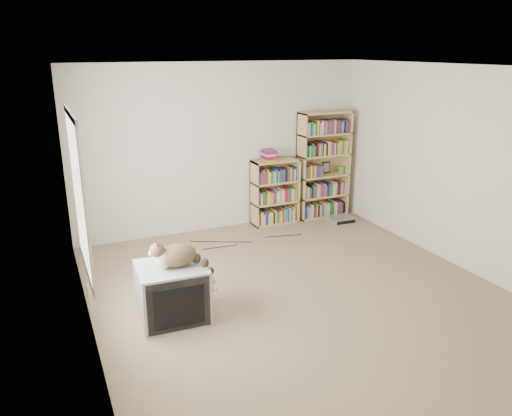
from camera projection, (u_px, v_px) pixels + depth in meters
name	position (u px, v px, depth m)	size (l,w,h in m)	color
floor	(301.00, 295.00, 5.68)	(4.50, 5.00, 0.01)	gray
wall_back	(222.00, 148.00, 7.47)	(4.50, 0.02, 2.50)	silver
wall_front	(499.00, 288.00, 3.12)	(4.50, 0.02, 2.50)	silver
wall_left	(82.00, 217.00, 4.42)	(0.02, 5.00, 2.50)	silver
wall_right	(463.00, 169.00, 6.16)	(0.02, 5.00, 2.50)	silver
ceiling	(308.00, 67.00, 4.91)	(4.50, 5.00, 0.02)	white
window	(79.00, 195.00, 4.55)	(0.02, 1.22, 1.52)	white
crt_tv	(172.00, 292.00, 5.11)	(0.71, 0.65, 0.59)	#A5A5A7
cat	(182.00, 259.00, 4.98)	(0.62, 0.45, 0.50)	#362316
bookcase_tall	(323.00, 167.00, 8.12)	(0.86, 0.30, 1.72)	tan
bookcase_short	(275.00, 194.00, 7.89)	(0.75, 0.30, 1.02)	tan
book_stack	(269.00, 155.00, 7.66)	(0.20, 0.26, 0.17)	#B11817
green_mug	(341.00, 169.00, 8.26)	(0.10, 0.10, 0.11)	green
framed_print	(326.00, 167.00, 8.25)	(0.14, 0.01, 0.18)	black
dvd_player	(341.00, 220.00, 8.02)	(0.39, 0.28, 0.09)	#B8B8BD
wall_outlet	(88.00, 290.00, 5.10)	(0.01, 0.08, 0.13)	silver
floor_cables	(252.00, 244.00, 7.15)	(1.20, 0.70, 0.01)	black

